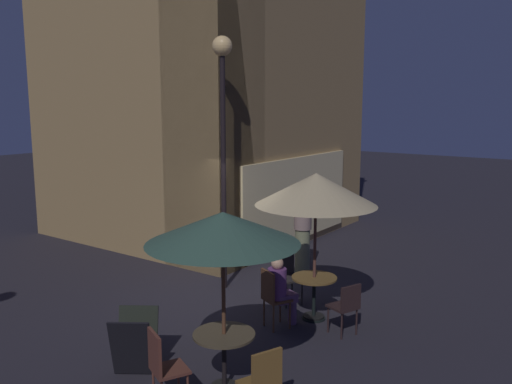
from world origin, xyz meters
TOP-DOWN VIEW (x-y plane):
  - ground_plane at (0.00, 0.00)m, footprint 60.00×60.00m
  - cafe_building at (3.03, 2.99)m, footprint 6.78×6.78m
  - street_lamp_near_corner at (0.50, 0.51)m, footprint 0.38×0.38m
  - menu_sandwich_board at (-2.86, -0.65)m, footprint 0.83×0.81m
  - cafe_table_0 at (-2.51, -1.93)m, footprint 0.80×0.80m
  - cafe_table_1 at (0.16, -1.72)m, footprint 0.77×0.77m
  - patio_umbrella_0 at (-2.51, -1.93)m, footprint 1.92×1.92m
  - patio_umbrella_1 at (0.16, -1.72)m, footprint 2.02×2.02m
  - cafe_chair_0 at (-3.25, -1.57)m, footprint 0.54×0.54m
  - cafe_chair_1 at (-2.83, -2.75)m, footprint 0.51×0.51m
  - cafe_chair_2 at (0.55, -0.93)m, footprint 0.56×0.56m
  - cafe_chair_3 at (-0.58, -1.36)m, footprint 0.52×0.52m
  - cafe_chair_4 at (-0.12, -2.46)m, footprint 0.51×0.51m
  - patron_seated_0 at (-0.44, -1.43)m, footprint 0.51×0.43m
  - patron_standing_1 at (2.15, -0.31)m, footprint 0.38×0.38m

SIDE VIEW (x-z plane):
  - ground_plane at x=0.00m, z-range 0.00..0.00m
  - menu_sandwich_board at x=-2.86m, z-range 0.01..0.85m
  - cafe_chair_4 at x=-0.12m, z-range 0.09..0.94m
  - cafe_chair_1 at x=-2.83m, z-range 0.09..1.01m
  - cafe_table_1 at x=0.16m, z-range 0.18..0.92m
  - cafe_chair_2 at x=0.55m, z-range 0.10..1.03m
  - cafe_chair_0 at x=-3.25m, z-range 0.09..1.06m
  - cafe_table_0 at x=-2.51m, z-range 0.20..0.96m
  - cafe_chair_3 at x=-0.58m, z-range 0.10..1.08m
  - patron_seated_0 at x=-0.44m, z-range 0.08..1.27m
  - patron_standing_1 at x=2.15m, z-range 0.00..1.85m
  - patio_umbrella_0 at x=-2.51m, z-range 0.96..3.29m
  - patio_umbrella_1 at x=0.16m, z-range 0.98..3.49m
  - street_lamp_near_corner at x=0.50m, z-range 1.14..6.01m
  - cafe_building at x=3.03m, z-range -0.01..9.25m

